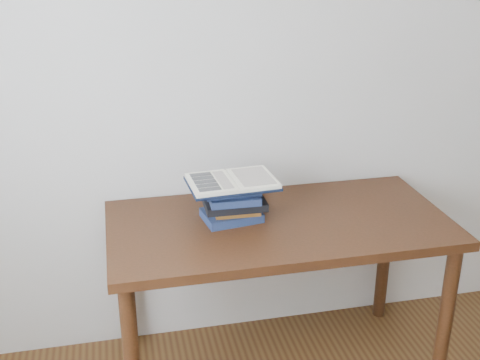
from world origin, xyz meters
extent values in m
cube|color=silver|center=(0.00, 1.75, 1.30)|extent=(3.50, 0.04, 2.60)
cube|color=#3F1F0F|center=(-0.04, 1.38, 0.73)|extent=(1.39, 0.70, 0.04)
cylinder|color=#3F1F0F|center=(0.59, 1.09, 0.35)|extent=(0.06, 0.06, 0.71)
cylinder|color=#3F1F0F|center=(-0.68, 1.67, 0.35)|extent=(0.06, 0.06, 0.71)
cylinder|color=#3F1F0F|center=(0.59, 1.67, 0.35)|extent=(0.06, 0.06, 0.71)
cube|color=#181F49|center=(-0.23, 1.43, 0.76)|extent=(0.25, 0.20, 0.04)
cube|color=#945B21|center=(-0.21, 1.43, 0.80)|extent=(0.19, 0.15, 0.03)
cube|color=black|center=(-0.22, 1.43, 0.83)|extent=(0.25, 0.19, 0.03)
cube|color=#181F49|center=(-0.23, 1.41, 0.86)|extent=(0.20, 0.16, 0.03)
cube|color=#181F49|center=(-0.23, 1.44, 0.88)|extent=(0.22, 0.17, 0.03)
cube|color=black|center=(-0.23, 1.44, 0.90)|extent=(0.36, 0.27, 0.01)
cube|color=white|center=(-0.32, 1.43, 0.92)|extent=(0.18, 0.24, 0.02)
cube|color=white|center=(-0.14, 1.44, 0.92)|extent=(0.18, 0.24, 0.02)
cylinder|color=white|center=(-0.23, 1.44, 0.91)|extent=(0.03, 0.23, 0.01)
cube|color=black|center=(-0.34, 1.51, 0.92)|extent=(0.09, 0.04, 0.00)
cube|color=black|center=(-0.34, 1.47, 0.92)|extent=(0.09, 0.04, 0.00)
cube|color=black|center=(-0.34, 1.43, 0.92)|extent=(0.09, 0.04, 0.00)
cube|color=black|center=(-0.34, 1.39, 0.92)|extent=(0.09, 0.04, 0.00)
cube|color=black|center=(-0.33, 1.35, 0.92)|extent=(0.09, 0.04, 0.00)
cube|color=silver|center=(-0.27, 1.43, 0.92)|extent=(0.06, 0.19, 0.00)
cube|color=silver|center=(-0.14, 1.44, 0.92)|extent=(0.15, 0.20, 0.00)
camera|label=1|loc=(-0.68, -0.75, 1.83)|focal=45.00mm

